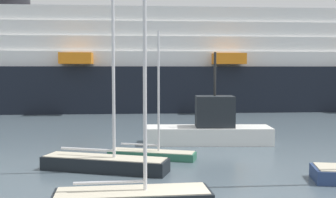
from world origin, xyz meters
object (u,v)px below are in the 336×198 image
object	(u,v)px
sailboat_3	(133,195)
sailboat_6	(152,152)
sailboat_2	(105,159)
fishing_boat_0	(210,128)
cruise_ship	(150,65)

from	to	relation	value
sailboat_3	sailboat_6	size ratio (longest dim) A/B	1.41
sailboat_2	sailboat_6	bearing A→B (deg)	67.35
sailboat_6	fishing_boat_0	distance (m)	5.89
sailboat_2	fishing_boat_0	xyz separation A→B (m)	(6.36, 6.84, 0.46)
sailboat_2	sailboat_3	distance (m)	5.56
fishing_boat_0	cruise_ship	bearing A→B (deg)	100.96
fishing_boat_0	sailboat_2	bearing A→B (deg)	-128.04
sailboat_2	cruise_ship	bearing A→B (deg)	103.41
sailboat_6	fishing_boat_0	bearing A→B (deg)	66.04
cruise_ship	sailboat_3	bearing A→B (deg)	-93.12
sailboat_3	cruise_ship	bearing A→B (deg)	84.33
sailboat_6	fishing_boat_0	world-z (taller)	sailboat_6
sailboat_3	sailboat_2	bearing A→B (deg)	101.29
sailboat_6	cruise_ship	xyz separation A→B (m)	(1.32, 29.46, 4.94)
cruise_ship	sailboat_6	bearing A→B (deg)	-92.00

